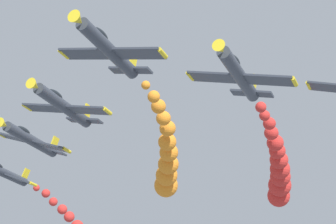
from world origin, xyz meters
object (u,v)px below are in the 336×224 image
object	(u,v)px
airplane_left_inner	(239,74)
airplane_right_inner	(63,106)
airplane_high_slot	(3,172)
airplane_right_outer	(30,139)
airplane_lead	(108,49)

from	to	relation	value
airplane_left_inner	airplane_right_inner	world-z (taller)	airplane_right_inner
airplane_left_inner	airplane_high_slot	bearing A→B (deg)	-25.11
airplane_right_inner	airplane_high_slot	xyz separation A→B (m)	(17.79, -15.15, -0.30)
airplane_left_inner	airplane_right_inner	distance (m)	17.95
airplane_right_outer	airplane_high_slot	xyz separation A→B (m)	(9.89, -8.80, -0.09)
airplane_lead	airplane_right_outer	bearing A→B (deg)	-40.22
airplane_left_inner	airplane_right_inner	size ratio (longest dim) A/B	1.00
airplane_lead	airplane_right_inner	bearing A→B (deg)	-41.43
airplane_left_inner	airplane_right_outer	distance (m)	26.96
airplane_left_inner	airplane_lead	bearing A→B (deg)	34.62
airplane_lead	airplane_right_outer	distance (m)	21.93
airplane_high_slot	airplane_left_inner	bearing A→B (deg)	154.89
airplane_lead	airplane_left_inner	bearing A→B (deg)	-145.38
airplane_left_inner	airplane_high_slot	world-z (taller)	airplane_high_slot
airplane_right_outer	airplane_lead	bearing A→B (deg)	139.78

